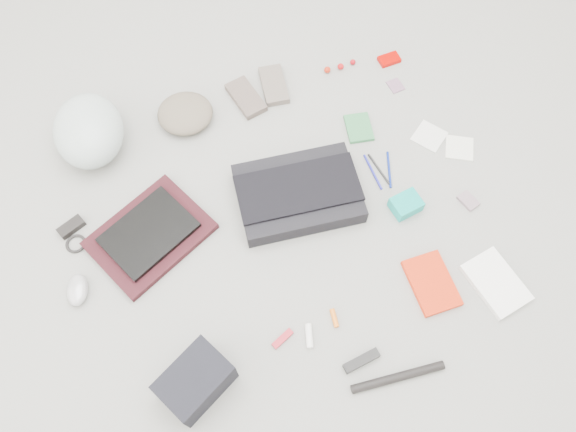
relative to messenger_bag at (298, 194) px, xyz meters
name	(u,v)px	position (x,y,z in m)	size (l,w,h in m)	color
ground_plane	(288,222)	(-0.07, -0.07, -0.04)	(4.00, 4.00, 0.00)	gray
messenger_bag	(298,194)	(0.00, 0.00, 0.00)	(0.43, 0.30, 0.07)	black
bag_flap	(298,188)	(0.00, 0.00, 0.04)	(0.43, 0.20, 0.01)	black
laptop_sleeve	(150,235)	(-0.54, 0.06, -0.02)	(0.39, 0.29, 0.03)	#341116
laptop	(149,233)	(-0.54, 0.06, 0.00)	(0.29, 0.21, 0.02)	black
bike_helmet	(89,131)	(-0.62, 0.51, 0.06)	(0.25, 0.32, 0.19)	silver
beanie	(185,113)	(-0.26, 0.49, 0.00)	(0.21, 0.20, 0.07)	#6A5F4F
mitten_left	(246,98)	(-0.01, 0.49, -0.02)	(0.09, 0.18, 0.03)	#61534B
mitten_right	(274,85)	(0.11, 0.50, -0.02)	(0.09, 0.18, 0.03)	#6D6158
power_brick	(71,227)	(-0.78, 0.20, -0.02)	(0.09, 0.04, 0.03)	black
cable_coil	(76,244)	(-0.79, 0.14, -0.03)	(0.07, 0.07, 0.01)	black
mouse	(77,290)	(-0.82, -0.04, -0.01)	(0.07, 0.11, 0.04)	#A6A6A9
camera_bag	(196,381)	(-0.55, -0.48, 0.03)	(0.21, 0.15, 0.14)	black
multitool	(283,339)	(-0.25, -0.45, -0.03)	(0.08, 0.02, 0.01)	#A71C27
toiletry_tube_white	(309,336)	(-0.17, -0.48, -0.02)	(0.02, 0.02, 0.08)	white
toiletry_tube_orange	(334,318)	(-0.07, -0.46, -0.03)	(0.02, 0.02, 0.06)	orange
u_lock	(361,361)	(-0.05, -0.62, -0.02)	(0.12, 0.03, 0.02)	black
bike_pump	(398,377)	(0.03, -0.71, -0.02)	(0.03, 0.03, 0.30)	black
book_red	(432,283)	(0.28, -0.48, -0.02)	(0.14, 0.20, 0.02)	red
book_white	(496,283)	(0.48, -0.56, -0.02)	(0.14, 0.22, 0.02)	white
notepad	(359,128)	(0.34, 0.19, -0.03)	(0.10, 0.13, 0.01)	#307442
pen_blue	(373,172)	(0.30, -0.01, -0.03)	(0.01, 0.01, 0.16)	#2224A2
pen_black	(379,169)	(0.33, -0.01, -0.03)	(0.01, 0.01, 0.15)	black
pen_navy	(389,170)	(0.36, -0.03, -0.03)	(0.01, 0.01, 0.15)	navy
accordion_wallet	(406,205)	(0.34, -0.19, -0.01)	(0.10, 0.08, 0.05)	#0AA799
card_deck	(468,201)	(0.56, -0.25, -0.03)	(0.05, 0.07, 0.01)	gray
napkin_top	(429,136)	(0.57, 0.05, -0.03)	(0.11, 0.11, 0.01)	silver
napkin_bottom	(459,148)	(0.65, -0.04, -0.03)	(0.10, 0.10, 0.01)	silver
lollipop_a	(327,70)	(0.34, 0.49, -0.02)	(0.03, 0.03, 0.03)	#B4220D
lollipop_b	(341,66)	(0.40, 0.48, -0.02)	(0.03, 0.03, 0.03)	#B20D10
lollipop_c	(353,62)	(0.46, 0.48, -0.02)	(0.02, 0.02, 0.02)	#A00A12
altoids_tin	(389,59)	(0.60, 0.44, -0.03)	(0.09, 0.05, 0.02)	#B90500
stamp_sheet	(396,86)	(0.57, 0.31, -0.03)	(0.05, 0.07, 0.00)	gray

